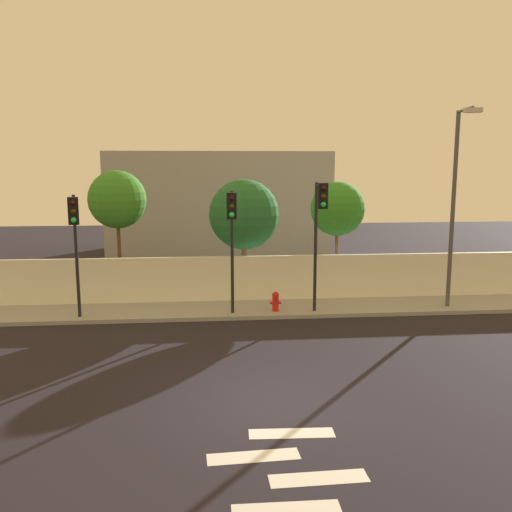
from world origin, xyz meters
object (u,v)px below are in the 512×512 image
at_px(traffic_light_left, 319,220).
at_px(fire_hydrant, 276,301).
at_px(roadside_tree_midleft, 244,215).
at_px(roadside_tree_leftmost, 117,200).
at_px(traffic_light_right, 232,226).
at_px(traffic_light_center, 75,230).
at_px(roadside_tree_midright, 338,209).
at_px(street_lamp_curbside, 455,195).

distance_m(traffic_light_left, fire_hydrant, 3.48).
height_order(fire_hydrant, roadside_tree_midleft, roadside_tree_midleft).
bearing_deg(roadside_tree_leftmost, traffic_light_right, -42.31).
xyz_separation_m(traffic_light_center, traffic_light_right, (5.34, 0.15, 0.06)).
relative_size(roadside_tree_leftmost, roadside_tree_midright, 1.10).
distance_m(street_lamp_curbside, fire_hydrant, 7.80).
xyz_separation_m(traffic_light_center, fire_hydrant, (7.00, 0.90, -2.84)).
bearing_deg(fire_hydrant, traffic_light_center, -172.71).
xyz_separation_m(traffic_light_left, street_lamp_curbside, (5.25, 0.48, 0.83)).
distance_m(roadside_tree_midleft, roadside_tree_midright, 4.06).
bearing_deg(roadside_tree_midleft, traffic_light_center, -144.77).
xyz_separation_m(roadside_tree_midleft, roadside_tree_midright, (4.06, 0.00, 0.21)).
bearing_deg(traffic_light_left, traffic_light_center, -177.84).
xyz_separation_m(street_lamp_curbside, fire_hydrant, (-6.74, 0.10, -3.93)).
bearing_deg(traffic_light_left, roadside_tree_midleft, 121.31).
bearing_deg(roadside_tree_leftmost, street_lamp_curbside, -15.09).
relative_size(traffic_light_right, roadside_tree_midright, 0.92).
bearing_deg(fire_hydrant, roadside_tree_midleft, 105.26).
bearing_deg(roadside_tree_leftmost, fire_hydrant, -28.66).
bearing_deg(roadside_tree_midright, street_lamp_curbside, -44.04).
relative_size(traffic_light_left, roadside_tree_midright, 0.98).
bearing_deg(traffic_light_left, street_lamp_curbside, 5.19).
bearing_deg(traffic_light_left, roadside_tree_leftmost, 152.72).
distance_m(traffic_light_left, street_lamp_curbside, 5.34).
height_order(fire_hydrant, roadside_tree_midright, roadside_tree_midright).
distance_m(traffic_light_right, street_lamp_curbside, 8.48).
distance_m(traffic_light_center, fire_hydrant, 7.60).
bearing_deg(roadside_tree_midright, traffic_light_center, -157.05).
height_order(traffic_light_center, roadside_tree_midright, roadside_tree_midright).
relative_size(traffic_light_left, roadside_tree_midleft, 0.96).
relative_size(traffic_light_right, street_lamp_curbside, 0.61).
relative_size(traffic_light_right, roadside_tree_leftmost, 0.84).
xyz_separation_m(traffic_light_right, roadside_tree_midright, (4.79, 4.14, 0.25)).
bearing_deg(roadside_tree_midright, traffic_light_right, -139.14).
bearing_deg(traffic_light_center, fire_hydrant, 7.29).
relative_size(traffic_light_center, roadside_tree_leftmost, 0.82).
distance_m(street_lamp_curbside, roadside_tree_midright, 5.08).
bearing_deg(roadside_tree_midleft, roadside_tree_leftmost, -180.00).
height_order(traffic_light_right, street_lamp_curbside, street_lamp_curbside).
distance_m(traffic_light_left, traffic_light_center, 8.49).
height_order(street_lamp_curbside, roadside_tree_midright, street_lamp_curbside).
height_order(traffic_light_right, roadside_tree_midleft, roadside_tree_midleft).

